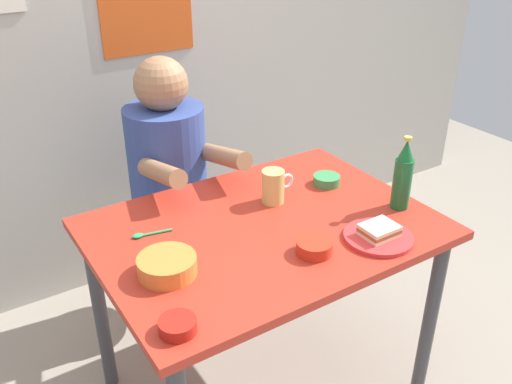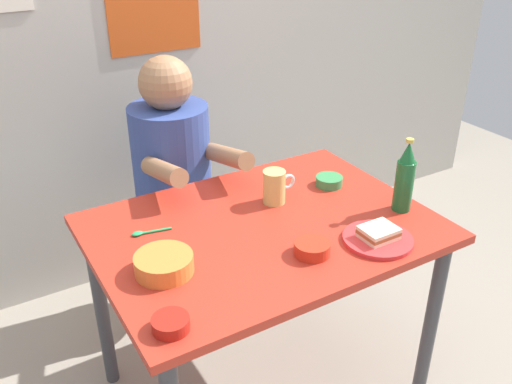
% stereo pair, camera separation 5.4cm
% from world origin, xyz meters
% --- Properties ---
extents(wall_back, '(4.40, 0.09, 2.60)m').
position_xyz_m(wall_back, '(-0.00, 1.05, 1.30)').
color(wall_back, '#ADA89E').
rests_on(wall_back, ground).
extents(dining_table, '(1.10, 0.80, 0.74)m').
position_xyz_m(dining_table, '(0.00, 0.00, 0.65)').
color(dining_table, '#B72D1E').
rests_on(dining_table, ground).
extents(stool, '(0.34, 0.34, 0.45)m').
position_xyz_m(stool, '(-0.06, 0.63, 0.35)').
color(stool, '#4C4C51').
rests_on(stool, ground).
extents(person_seated, '(0.33, 0.56, 0.72)m').
position_xyz_m(person_seated, '(-0.06, 0.62, 0.77)').
color(person_seated, '#33478C').
rests_on(person_seated, stool).
extents(plate_orange, '(0.22, 0.22, 0.01)m').
position_xyz_m(plate_orange, '(0.26, -0.27, 0.75)').
color(plate_orange, red).
rests_on(plate_orange, dining_table).
extents(sandwich, '(0.11, 0.09, 0.04)m').
position_xyz_m(sandwich, '(0.26, -0.27, 0.77)').
color(sandwich, beige).
rests_on(sandwich, plate_orange).
extents(beer_mug, '(0.13, 0.08, 0.12)m').
position_xyz_m(beer_mug, '(0.12, 0.12, 0.80)').
color(beer_mug, '#D1BC66').
rests_on(beer_mug, dining_table).
extents(beer_bottle, '(0.06, 0.06, 0.26)m').
position_xyz_m(beer_bottle, '(0.46, -0.15, 0.86)').
color(beer_bottle, '#19602D').
rests_on(beer_bottle, dining_table).
extents(dip_bowl_green, '(0.10, 0.10, 0.03)m').
position_xyz_m(dip_bowl_green, '(0.36, 0.12, 0.76)').
color(dip_bowl_green, '#388C4C').
rests_on(dip_bowl_green, dining_table).
extents(sambal_bowl_red, '(0.10, 0.10, 0.03)m').
position_xyz_m(sambal_bowl_red, '(-0.46, -0.31, 0.76)').
color(sambal_bowl_red, '#B21E14').
rests_on(sambal_bowl_red, dining_table).
extents(sauce_bowl_chili, '(0.11, 0.11, 0.04)m').
position_xyz_m(sauce_bowl_chili, '(0.04, -0.22, 0.76)').
color(sauce_bowl_chili, red).
rests_on(sauce_bowl_chili, dining_table).
extents(soup_bowl_orange, '(0.17, 0.17, 0.05)m').
position_xyz_m(soup_bowl_orange, '(-0.38, -0.07, 0.77)').
color(soup_bowl_orange, orange).
rests_on(soup_bowl_orange, dining_table).
extents(spoon, '(0.13, 0.04, 0.01)m').
position_xyz_m(spoon, '(-0.36, 0.15, 0.75)').
color(spoon, '#26A559').
rests_on(spoon, dining_table).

